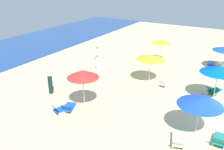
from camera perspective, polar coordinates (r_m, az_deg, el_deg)
The scene contains 17 objects.
umbrella_0 at distance 15.74m, azimuth -6.91°, elevation 0.28°, with size 2.10×2.10×2.75m.
lounge_chair_0_0 at distance 16.41m, azimuth -11.55°, elevation -7.76°, with size 1.57×0.96×0.66m.
lounge_chair_0_1 at distance 16.45m, azimuth -10.19°, elevation -7.54°, with size 1.45×1.09×0.73m.
umbrella_1 at distance 13.91m, azimuth 20.16°, elevation -5.86°, with size 2.48×2.48×2.34m.
lounge_chair_1_0 at distance 14.57m, azimuth 24.07°, elevation -13.81°, with size 1.30×0.65×0.69m.
lounge_chair_1_1 at distance 13.78m, azimuth 15.36°, elevation -14.60°, with size 1.65×1.01×0.71m.
lounge_chair_2_0 at distance 25.96m, azimuth 22.29°, elevation 2.44°, with size 1.51×0.76×0.69m.
lounge_chair_2_1 at distance 26.37m, azimuth 24.55°, elevation 2.36°, with size 1.58×1.04×0.60m.
umbrella_3 at distance 25.11m, azimuth 11.52°, elevation 7.84°, with size 1.92×1.92×2.41m.
umbrella_4 at distance 19.93m, azimuth 9.06°, elevation 4.19°, with size 2.37×2.37×2.42m.
lounge_chair_4_0 at distance 20.28m, azimuth 12.28°, elevation -1.80°, with size 1.47×0.62×0.69m.
umbrella_5 at distance 18.14m, azimuth 23.87°, elevation 1.23°, with size 2.46×2.46×2.67m.
lounge_chair_5_0 at distance 18.40m, azimuth 20.13°, elevation -5.21°, with size 1.37×0.87×0.77m.
lounge_chair_5_1 at distance 20.10m, azimuth 23.00°, elevation -3.38°, with size 1.46×1.06×0.64m.
beachgoer_0 at distance 18.92m, azimuth -14.37°, elevation -2.18°, with size 0.37×0.37×1.56m.
beachgoer_1 at distance 22.79m, azimuth -3.39°, elevation 2.79°, with size 0.42×0.42×1.54m.
beachgoer_2 at distance 25.48m, azimuth -3.55°, elevation 4.94°, with size 0.46×0.46×1.56m.
Camera 1 is at (-13.78, 0.11, 8.40)m, focal length 38.68 mm.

